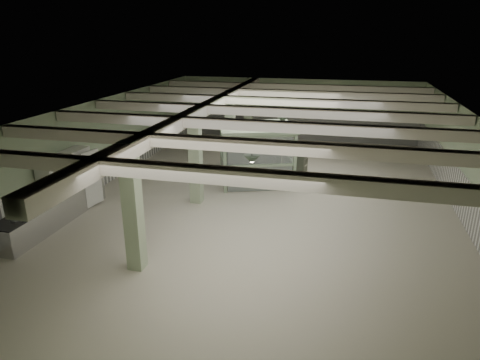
% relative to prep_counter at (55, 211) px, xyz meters
% --- Properties ---
extents(floor, '(20.00, 20.00, 0.00)m').
position_rel_prep_counter_xyz_m(floor, '(6.54, 4.00, -0.46)').
color(floor, beige).
rests_on(floor, ground).
extents(ceiling, '(14.00, 20.00, 0.02)m').
position_rel_prep_counter_xyz_m(ceiling, '(6.54, 4.00, 3.14)').
color(ceiling, silver).
rests_on(ceiling, wall_back).
extents(wall_back, '(14.00, 0.02, 3.60)m').
position_rel_prep_counter_xyz_m(wall_back, '(6.54, 14.00, 1.34)').
color(wall_back, '#ABBF99').
rests_on(wall_back, floor).
extents(wall_front, '(14.00, 0.02, 3.60)m').
position_rel_prep_counter_xyz_m(wall_front, '(6.54, -6.00, 1.34)').
color(wall_front, '#ABBF99').
rests_on(wall_front, floor).
extents(wall_left, '(0.02, 20.00, 3.60)m').
position_rel_prep_counter_xyz_m(wall_left, '(-0.46, 4.00, 1.34)').
color(wall_left, '#ABBF99').
rests_on(wall_left, floor).
extents(wall_right, '(0.02, 20.00, 3.60)m').
position_rel_prep_counter_xyz_m(wall_right, '(13.54, 4.00, 1.34)').
color(wall_right, '#ABBF99').
rests_on(wall_right, floor).
extents(wainscot_left, '(0.05, 19.90, 1.50)m').
position_rel_prep_counter_xyz_m(wainscot_left, '(-0.43, 4.00, 0.29)').
color(wainscot_left, white).
rests_on(wainscot_left, floor).
extents(wainscot_right, '(0.05, 19.90, 1.50)m').
position_rel_prep_counter_xyz_m(wainscot_right, '(13.52, 4.00, 0.29)').
color(wainscot_right, white).
rests_on(wainscot_right, floor).
extents(wainscot_back, '(13.90, 0.05, 1.50)m').
position_rel_prep_counter_xyz_m(wainscot_back, '(6.54, 13.98, 0.29)').
color(wainscot_back, white).
rests_on(wainscot_back, floor).
extents(girder, '(0.45, 19.90, 0.40)m').
position_rel_prep_counter_xyz_m(girder, '(4.04, 4.00, 2.92)').
color(girder, silver).
rests_on(girder, ceiling).
extents(beam_a, '(13.90, 0.35, 0.32)m').
position_rel_prep_counter_xyz_m(beam_a, '(6.54, -3.50, 2.96)').
color(beam_a, silver).
rests_on(beam_a, ceiling).
extents(beam_b, '(13.90, 0.35, 0.32)m').
position_rel_prep_counter_xyz_m(beam_b, '(6.54, -1.00, 2.96)').
color(beam_b, silver).
rests_on(beam_b, ceiling).
extents(beam_c, '(13.90, 0.35, 0.32)m').
position_rel_prep_counter_xyz_m(beam_c, '(6.54, 1.50, 2.96)').
color(beam_c, silver).
rests_on(beam_c, ceiling).
extents(beam_d, '(13.90, 0.35, 0.32)m').
position_rel_prep_counter_xyz_m(beam_d, '(6.54, 4.00, 2.96)').
color(beam_d, silver).
rests_on(beam_d, ceiling).
extents(beam_e, '(13.90, 0.35, 0.32)m').
position_rel_prep_counter_xyz_m(beam_e, '(6.54, 6.50, 2.96)').
color(beam_e, silver).
rests_on(beam_e, ceiling).
extents(beam_f, '(13.90, 0.35, 0.32)m').
position_rel_prep_counter_xyz_m(beam_f, '(6.54, 9.00, 2.96)').
color(beam_f, silver).
rests_on(beam_f, ceiling).
extents(beam_g, '(13.90, 0.35, 0.32)m').
position_rel_prep_counter_xyz_m(beam_g, '(6.54, 11.50, 2.96)').
color(beam_g, silver).
rests_on(beam_g, ceiling).
extents(column_a, '(0.42, 0.42, 3.60)m').
position_rel_prep_counter_xyz_m(column_a, '(4.04, -2.00, 1.34)').
color(column_a, '#A8BC98').
rests_on(column_a, floor).
extents(column_b, '(0.42, 0.42, 3.60)m').
position_rel_prep_counter_xyz_m(column_b, '(4.04, 3.00, 1.34)').
color(column_b, '#A8BC98').
rests_on(column_b, floor).
extents(column_c, '(0.42, 0.42, 3.60)m').
position_rel_prep_counter_xyz_m(column_c, '(4.04, 8.00, 1.34)').
color(column_c, '#A8BC98').
rests_on(column_c, floor).
extents(column_d, '(0.42, 0.42, 3.60)m').
position_rel_prep_counter_xyz_m(column_d, '(4.04, 12.00, 1.34)').
color(column_d, '#A8BC98').
rests_on(column_d, floor).
extents(pendant_front, '(0.44, 0.44, 0.22)m').
position_rel_prep_counter_xyz_m(pendant_front, '(7.04, -1.00, 2.59)').
color(pendant_front, '#304032').
rests_on(pendant_front, ceiling).
extents(pendant_mid, '(0.44, 0.44, 0.22)m').
position_rel_prep_counter_xyz_m(pendant_mid, '(7.04, 4.50, 2.59)').
color(pendant_mid, '#304032').
rests_on(pendant_mid, ceiling).
extents(pendant_back, '(0.44, 0.44, 0.22)m').
position_rel_prep_counter_xyz_m(pendant_back, '(7.04, 9.50, 2.59)').
color(pendant_back, '#304032').
rests_on(pendant_back, ceiling).
extents(prep_counter, '(0.88, 5.01, 0.91)m').
position_rel_prep_counter_xyz_m(prep_counter, '(0.00, 0.00, 0.00)').
color(prep_counter, '#BBBBC0').
rests_on(prep_counter, floor).
extents(pitcher_near, '(0.24, 0.25, 0.26)m').
position_rel_prep_counter_xyz_m(pitcher_near, '(-0.01, 1.46, 0.57)').
color(pitcher_near, '#BBBBC0').
rests_on(pitcher_near, prep_counter).
extents(pitcher_far, '(0.23, 0.25, 0.27)m').
position_rel_prep_counter_xyz_m(pitcher_far, '(-0.10, -0.17, 0.57)').
color(pitcher_far, '#BBBBC0').
rests_on(pitcher_far, prep_counter).
extents(veg_colander, '(0.53, 0.53, 0.20)m').
position_rel_prep_counter_xyz_m(veg_colander, '(-0.09, -0.31, 0.54)').
color(veg_colander, '#45444A').
rests_on(veg_colander, prep_counter).
extents(orange_bowl, '(0.26, 0.26, 0.09)m').
position_rel_prep_counter_xyz_m(orange_bowl, '(0.04, -1.84, 0.48)').
color(orange_bowl, '#B2B2B7').
rests_on(orange_bowl, prep_counter).
extents(walkin_cooler, '(0.84, 2.37, 2.17)m').
position_rel_prep_counter_xyz_m(walkin_cooler, '(-0.08, 1.00, 0.62)').
color(walkin_cooler, silver).
rests_on(walkin_cooler, floor).
extents(guard_booth, '(3.78, 3.49, 2.48)m').
position_rel_prep_counter_xyz_m(guard_booth, '(5.78, 5.80, 1.23)').
color(guard_booth, '#8AA382').
rests_on(guard_booth, floor).
extents(filing_cabinet, '(0.51, 0.64, 1.23)m').
position_rel_prep_counter_xyz_m(filing_cabinet, '(7.67, 6.21, 0.16)').
color(filing_cabinet, '#505446').
rests_on(filing_cabinet, floor).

